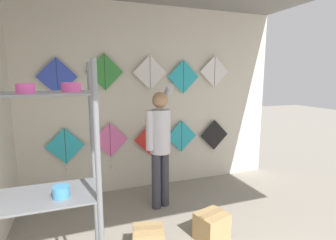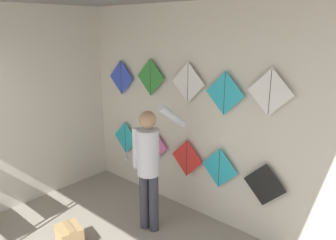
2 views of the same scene
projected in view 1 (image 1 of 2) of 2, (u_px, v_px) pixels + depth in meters
back_panel at (144, 100)px, 4.05m from camera, size 4.42×0.06×2.80m
shelf_rack at (20, 211)px, 1.39m from camera, size 0.83×0.37×1.84m
shopkeeper at (160, 139)px, 3.44m from camera, size 0.41×0.62×1.66m
cardboard_box at (212, 226)px, 2.84m from camera, size 0.38×0.35×0.31m
kite_0 at (65, 148)px, 3.68m from camera, size 0.52×0.04×0.66m
kite_1 at (110, 143)px, 3.88m from camera, size 0.52×0.04×0.73m
kite_2 at (151, 140)px, 4.10m from camera, size 0.52×0.01×0.52m
kite_3 at (182, 136)px, 4.27m from camera, size 0.52×0.01×0.52m
kite_4 at (214, 135)px, 4.48m from camera, size 0.52×0.01×0.52m
kite_5 at (57, 77)px, 3.50m from camera, size 0.52×0.01×0.52m
kite_6 at (105, 72)px, 3.70m from camera, size 0.52×0.01×0.52m
kite_7 at (150, 73)px, 3.92m from camera, size 0.52×0.01×0.52m
kite_8 at (183, 77)px, 4.12m from camera, size 0.52×0.01×0.52m
kite_9 at (215, 72)px, 4.29m from camera, size 0.52×0.01×0.52m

